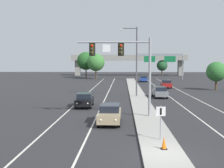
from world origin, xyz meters
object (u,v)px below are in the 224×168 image
object	(u,v)px
traffic_cone_median_nose	(164,143)
overhead_signal_mast	(127,60)
tree_far_left_a	(96,62)
tree_far_left_c	(86,61)
car_receding_red	(166,84)
highway_sign_gantry	(160,58)
car_receding_blue	(143,79)
tree_far_right_b	(162,66)
car_oncoming_tan	(110,114)
car_receding_grey	(160,92)
street_lamp_median	(135,57)
median_sign_post	(161,118)
car_oncoming_black	(85,100)
tree_far_right_a	(216,72)

from	to	relation	value
traffic_cone_median_nose	overhead_signal_mast	bearing A→B (deg)	101.16
tree_far_left_a	tree_far_left_c	size ratio (longest dim) A/B	0.92
car_receding_red	highway_sign_gantry	bearing A→B (deg)	85.83
car_receding_blue	tree_far_right_b	distance (m)	33.89
car_oncoming_tan	tree_far_left_c	bearing A→B (deg)	98.83
car_receding_blue	tree_far_left_a	xyz separation A→B (m)	(-13.35, 11.59, 4.14)
car_receding_blue	highway_sign_gantry	distance (m)	11.01
tree_far_left_c	car_receding_grey	bearing A→B (deg)	-71.23
highway_sign_gantry	street_lamp_median	bearing A→B (deg)	-101.95
median_sign_post	tree_far_left_c	distance (m)	74.92
car_receding_grey	tree_far_left_c	distance (m)	52.95
overhead_signal_mast	highway_sign_gantry	size ratio (longest dim) A/B	0.54
overhead_signal_mast	tree_far_right_b	bearing A→B (deg)	80.14
overhead_signal_mast	tree_far_left_c	distance (m)	66.36
overhead_signal_mast	tree_far_left_a	world-z (taller)	tree_far_left_a
overhead_signal_mast	car_receding_blue	size ratio (longest dim) A/B	1.60
street_lamp_median	car_oncoming_black	size ratio (longest dim) A/B	2.22
tree_far_right_b	tree_far_left_c	distance (m)	30.40
tree_far_right_a	tree_far_right_b	bearing A→B (deg)	92.63
street_lamp_median	traffic_cone_median_nose	size ratio (longest dim) A/B	13.51
street_lamp_median	highway_sign_gantry	distance (m)	41.80
street_lamp_median	tree_far_left_c	distance (m)	51.43
tree_far_left_a	highway_sign_gantry	bearing A→B (deg)	-10.54
overhead_signal_mast	tree_far_left_a	size ratio (longest dim) A/B	0.95
median_sign_post	tree_far_left_a	xyz separation A→B (m)	(-10.46, 68.17, 3.37)
tree_far_left_c	overhead_signal_mast	bearing A→B (deg)	-79.60
overhead_signal_mast	tree_far_right_b	xyz separation A→B (m)	(14.05, 80.89, -1.57)
car_receding_blue	highway_sign_gantry	world-z (taller)	highway_sign_gantry
median_sign_post	car_receding_blue	world-z (taller)	median_sign_post
median_sign_post	car_receding_red	size ratio (longest dim) A/B	0.49
tree_far_left_a	tree_far_right_a	size ratio (longest dim) A/B	1.47
car_oncoming_tan	car_oncoming_black	distance (m)	9.39
traffic_cone_median_nose	tree_far_right_b	xyz separation A→B (m)	(12.03, 91.16, 3.23)
tree_far_left_c	tree_far_right_a	bearing A→B (deg)	-53.63
street_lamp_median	car_receding_grey	size ratio (longest dim) A/B	2.22
car_oncoming_black	car_receding_blue	distance (m)	43.27
traffic_cone_median_nose	highway_sign_gantry	world-z (taller)	highway_sign_gantry
car_oncoming_black	tree_far_right_a	size ratio (longest dim) A/B	0.87
traffic_cone_median_nose	tree_far_right_a	xyz separation A→B (m)	(14.53, 36.82, 2.86)
car_oncoming_tan	street_lamp_median	bearing A→B (deg)	81.04
car_receding_grey	car_receding_blue	size ratio (longest dim) A/B	1.00
median_sign_post	street_lamp_median	xyz separation A→B (m)	(-0.65, 23.84, 4.21)
street_lamp_median	car_receding_red	distance (m)	17.42
car_oncoming_tan	car_receding_red	world-z (taller)	same
car_receding_grey	highway_sign_gantry	xyz separation A→B (m)	(5.10, 41.19, 5.34)
overhead_signal_mast	traffic_cone_median_nose	xyz separation A→B (m)	(2.03, -10.27, -4.80)
overhead_signal_mast	car_oncoming_tan	xyz separation A→B (m)	(-1.44, -2.61, -4.49)
street_lamp_median	car_receding_grey	xyz separation A→B (m)	(3.56, -0.30, -4.97)
car_receding_blue	traffic_cone_median_nose	xyz separation A→B (m)	(-2.96, -58.64, -0.31)
car_receding_red	car_oncoming_black	bearing A→B (deg)	-117.68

